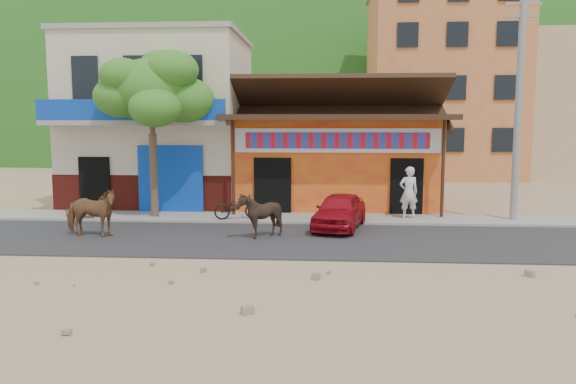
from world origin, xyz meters
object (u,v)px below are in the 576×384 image
pedestrian (409,192)px  tree (153,134)px  cafe_chair_left (72,205)px  cafe_chair_right (88,204)px  red_car (340,211)px  utility_pole (519,105)px  scooter (237,207)px  cow_tan (91,213)px  cow_dark (260,215)px

pedestrian → tree: bearing=-7.6°
tree → cafe_chair_left: bearing=-177.4°
tree → pedestrian: 9.39m
cafe_chair_left → cafe_chair_right: 0.85m
cafe_chair_left → cafe_chair_right: size_ratio=0.80×
red_car → pedestrian: pedestrian is taller
red_car → pedestrian: bearing=47.5°
red_car → utility_pole: bearing=28.0°
tree → utility_pole: (12.80, 0.20, 1.00)m
scooter → cafe_chair_left: scooter is taller
cow_tan → cow_dark: (5.17, 0.17, -0.04)m
tree → scooter: bearing=-7.3°
scooter → cow_dark: bearing=-175.3°
cow_tan → red_car: cow_tan is taller
cafe_chair_right → cafe_chair_left: bearing=141.1°
utility_pole → red_car: 7.25m
red_car → cafe_chair_right: bearing=-173.4°
cow_dark → cafe_chair_right: 7.03m
cow_tan → cafe_chair_left: 3.85m
red_car → cafe_chair_right: 8.99m
tree → cow_dark: 5.81m
red_car → pedestrian: size_ratio=1.86×
cow_tan → cow_dark: bearing=-84.0°
utility_pole → pedestrian: bearing=179.3°
cow_tan → scooter: bearing=-49.6°
cow_tan → pedestrian: size_ratio=0.96×
tree → cow_dark: tree is taller
cafe_chair_left → cow_dark: bearing=-14.1°
red_car → scooter: 3.73m
red_car → cafe_chair_left: red_car is taller
utility_pole → cafe_chair_right: bearing=-177.3°
scooter → cafe_chair_left: size_ratio=2.02×
utility_pole → cafe_chair_right: 15.48m
tree → utility_pole: size_ratio=0.75×
cow_dark → pedestrian: bearing=127.5°
cafe_chair_left → tree: bearing=11.3°
red_car → cow_dark: bearing=-132.2°
cow_dark → cafe_chair_left: (-7.25, 3.05, -0.22)m
utility_pole → cafe_chair_left: utility_pole is taller
red_car → tree: bearing=-179.7°
scooter → utility_pole: bearing=-103.8°
scooter → pedestrian: 6.11m
cow_dark → cafe_chair_right: (-6.50, 2.69, -0.12)m
cow_tan → red_car: size_ratio=0.51×
tree → red_car: size_ratio=1.75×
tree → pedestrian: size_ratio=3.25×
cow_tan → cafe_chair_right: cow_tan is taller
cow_dark → utility_pole: bearing=114.2°
utility_pole → cow_tan: (-13.74, -3.56, -3.33)m
cafe_chair_right → tree: bearing=-0.7°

